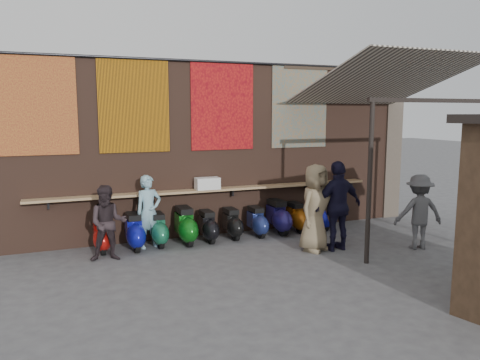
{
  "coord_description": "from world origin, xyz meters",
  "views": [
    {
      "loc": [
        -3.34,
        -7.7,
        2.84
      ],
      "look_at": [
        0.22,
        1.2,
        1.46
      ],
      "focal_mm": 35.0,
      "sensor_mm": 36.0,
      "label": 1
    }
  ],
  "objects_px": {
    "scooter_stool_1": "(134,232)",
    "diner_right": "(108,223)",
    "scooter_stool_9": "(319,215)",
    "shopper_tan": "(315,208)",
    "scooter_stool_8": "(296,217)",
    "shelf_box": "(207,183)",
    "scooter_stool_0": "(101,235)",
    "scooter_stool_7": "(278,217)",
    "shopper_grey": "(419,212)",
    "scooter_stool_6": "(257,222)",
    "diner_left": "(149,212)",
    "scooter_stool_3": "(185,226)",
    "shopper_navy": "(338,206)",
    "scooter_stool_5": "(232,224)",
    "scooter_stool_2": "(158,230)",
    "scooter_stool_4": "(208,226)"
  },
  "relations": [
    {
      "from": "scooter_stool_6",
      "to": "shopper_grey",
      "type": "relative_size",
      "value": 0.46
    },
    {
      "from": "scooter_stool_2",
      "to": "scooter_stool_5",
      "type": "relative_size",
      "value": 1.04
    },
    {
      "from": "scooter_stool_6",
      "to": "scooter_stool_7",
      "type": "distance_m",
      "value": 0.57
    },
    {
      "from": "shelf_box",
      "to": "scooter_stool_4",
      "type": "bearing_deg",
      "value": -107.43
    },
    {
      "from": "scooter_stool_0",
      "to": "scooter_stool_8",
      "type": "relative_size",
      "value": 1.02
    },
    {
      "from": "scooter_stool_2",
      "to": "diner_left",
      "type": "bearing_deg",
      "value": -169.14
    },
    {
      "from": "shelf_box",
      "to": "scooter_stool_0",
      "type": "distance_m",
      "value": 2.56
    },
    {
      "from": "scooter_stool_9",
      "to": "diner_right",
      "type": "bearing_deg",
      "value": -173.16
    },
    {
      "from": "scooter_stool_5",
      "to": "scooter_stool_6",
      "type": "bearing_deg",
      "value": -3.24
    },
    {
      "from": "scooter_stool_1",
      "to": "scooter_stool_0",
      "type": "bearing_deg",
      "value": 173.98
    },
    {
      "from": "shopper_grey",
      "to": "shopper_tan",
      "type": "bearing_deg",
      "value": -0.43
    },
    {
      "from": "scooter_stool_2",
      "to": "scooter_stool_0",
      "type": "bearing_deg",
      "value": -179.37
    },
    {
      "from": "scooter_stool_3",
      "to": "scooter_stool_7",
      "type": "height_order",
      "value": "scooter_stool_3"
    },
    {
      "from": "scooter_stool_6",
      "to": "shopper_grey",
      "type": "height_order",
      "value": "shopper_grey"
    },
    {
      "from": "diner_left",
      "to": "scooter_stool_3",
      "type": "bearing_deg",
      "value": -16.4
    },
    {
      "from": "shelf_box",
      "to": "diner_right",
      "type": "height_order",
      "value": "diner_right"
    },
    {
      "from": "scooter_stool_8",
      "to": "scooter_stool_0",
      "type": "bearing_deg",
      "value": -179.69
    },
    {
      "from": "shelf_box",
      "to": "scooter_stool_2",
      "type": "bearing_deg",
      "value": -167.71
    },
    {
      "from": "scooter_stool_5",
      "to": "scooter_stool_8",
      "type": "distance_m",
      "value": 1.68
    },
    {
      "from": "diner_right",
      "to": "shopper_grey",
      "type": "xyz_separation_m",
      "value": [
        6.16,
        -1.57,
        0.05
      ]
    },
    {
      "from": "shopper_grey",
      "to": "diner_right",
      "type": "bearing_deg",
      "value": 2.96
    },
    {
      "from": "scooter_stool_1",
      "to": "scooter_stool_7",
      "type": "relative_size",
      "value": 0.95
    },
    {
      "from": "diner_right",
      "to": "scooter_stool_3",
      "type": "bearing_deg",
      "value": 26.92
    },
    {
      "from": "scooter_stool_1",
      "to": "shopper_tan",
      "type": "xyz_separation_m",
      "value": [
        3.48,
        -1.45,
        0.53
      ]
    },
    {
      "from": "scooter_stool_8",
      "to": "shopper_navy",
      "type": "distance_m",
      "value": 1.79
    },
    {
      "from": "scooter_stool_1",
      "to": "shopper_tan",
      "type": "relative_size",
      "value": 0.44
    },
    {
      "from": "scooter_stool_7",
      "to": "scooter_stool_9",
      "type": "bearing_deg",
      "value": -0.83
    },
    {
      "from": "scooter_stool_0",
      "to": "shopper_navy",
      "type": "relative_size",
      "value": 0.4
    },
    {
      "from": "scooter_stool_5",
      "to": "scooter_stool_6",
      "type": "distance_m",
      "value": 0.61
    },
    {
      "from": "scooter_stool_9",
      "to": "scooter_stool_7",
      "type": "bearing_deg",
      "value": 179.17
    },
    {
      "from": "diner_right",
      "to": "shopper_grey",
      "type": "relative_size",
      "value": 0.94
    },
    {
      "from": "scooter_stool_6",
      "to": "diner_right",
      "type": "bearing_deg",
      "value": -170.27
    },
    {
      "from": "scooter_stool_9",
      "to": "diner_right",
      "type": "height_order",
      "value": "diner_right"
    },
    {
      "from": "shelf_box",
      "to": "shopper_tan",
      "type": "bearing_deg",
      "value": -45.67
    },
    {
      "from": "diner_left",
      "to": "shelf_box",
      "type": "bearing_deg",
      "value": -2.29
    },
    {
      "from": "scooter_stool_0",
      "to": "scooter_stool_1",
      "type": "height_order",
      "value": "scooter_stool_1"
    },
    {
      "from": "scooter_stool_5",
      "to": "diner_right",
      "type": "relative_size",
      "value": 0.49
    },
    {
      "from": "scooter_stool_7",
      "to": "shopper_grey",
      "type": "height_order",
      "value": "shopper_grey"
    },
    {
      "from": "scooter_stool_0",
      "to": "shopper_tan",
      "type": "xyz_separation_m",
      "value": [
        4.13,
        -1.52,
        0.55
      ]
    },
    {
      "from": "shopper_tan",
      "to": "scooter_stool_8",
      "type": "bearing_deg",
      "value": 49.16
    },
    {
      "from": "scooter_stool_6",
      "to": "diner_right",
      "type": "height_order",
      "value": "diner_right"
    },
    {
      "from": "scooter_stool_5",
      "to": "scooter_stool_7",
      "type": "bearing_deg",
      "value": 0.33
    },
    {
      "from": "scooter_stool_1",
      "to": "diner_right",
      "type": "relative_size",
      "value": 0.54
    },
    {
      "from": "scooter_stool_4",
      "to": "scooter_stool_6",
      "type": "bearing_deg",
      "value": 0.58
    },
    {
      "from": "diner_left",
      "to": "shopper_grey",
      "type": "height_order",
      "value": "shopper_grey"
    },
    {
      "from": "diner_left",
      "to": "shopper_navy",
      "type": "relative_size",
      "value": 0.83
    },
    {
      "from": "diner_right",
      "to": "shopper_navy",
      "type": "relative_size",
      "value": 0.79
    },
    {
      "from": "scooter_stool_0",
      "to": "shopper_navy",
      "type": "bearing_deg",
      "value": -19.98
    },
    {
      "from": "scooter_stool_4",
      "to": "shopper_navy",
      "type": "bearing_deg",
      "value": -34.88
    },
    {
      "from": "scooter_stool_9",
      "to": "diner_right",
      "type": "xyz_separation_m",
      "value": [
        -5.06,
        -0.61,
        0.38
      ]
    }
  ]
}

